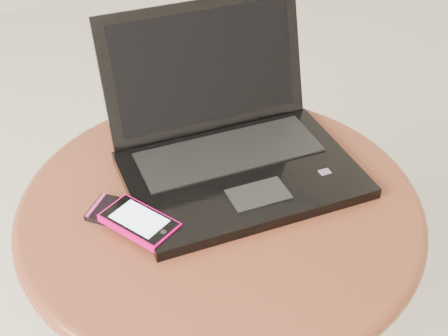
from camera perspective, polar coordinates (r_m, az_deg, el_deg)
table at (r=1.02m, az=-0.34°, el=-7.47°), size 0.63×0.63×0.50m
laptop at (r=1.00m, az=0.59°, el=2.42°), size 0.42×0.39×0.23m
phone_black at (r=0.93m, az=-9.18°, el=-4.31°), size 0.11×0.12×0.01m
phone_pink at (r=0.90m, az=-7.88°, el=-5.01°), size 0.09×0.13×0.01m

